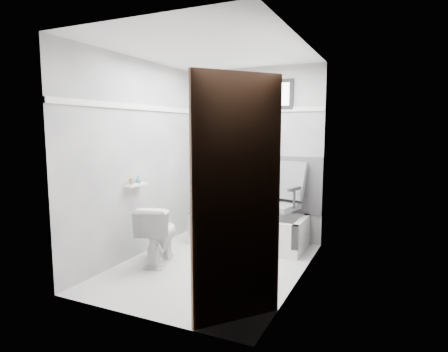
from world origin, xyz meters
The scene contains 19 objects.
floor centered at (0.00, 0.00, 0.00)m, with size 2.60×2.60×0.00m, color silver.
ceiling centered at (0.00, 0.00, 2.40)m, with size 2.60×2.60×0.00m, color silver.
wall_back centered at (0.00, 1.30, 1.20)m, with size 2.00×0.02×2.40m, color gray.
wall_front centered at (0.00, -1.30, 1.20)m, with size 2.00×0.02×2.40m, color gray.
wall_left centered at (-1.00, 0.00, 1.20)m, with size 0.02×2.60×2.40m, color gray.
wall_right centered at (1.00, 0.00, 1.20)m, with size 0.02×2.60×2.40m, color gray.
bathtub centered at (0.11, 0.93, 0.21)m, with size 1.50×0.70×0.42m, color white, non-canonical shape.
office_chair centered at (0.46, 0.98, 0.63)m, with size 0.59×0.59×1.02m, color slate, non-canonical shape.
toilet centered at (-0.62, -0.14, 0.34)m, with size 0.39×0.69×0.68m, color white.
door centered at (0.98, -1.28, 1.00)m, with size 0.78×0.78×2.00m, color #51311E, non-canonical shape.
window centered at (0.25, 1.29, 2.02)m, with size 0.66×0.04×0.40m, color black, non-canonical shape.
backerboard centered at (0.25, 1.29, 0.80)m, with size 1.50×0.02×0.78m, color #4C4C4F.
trim_back centered at (0.00, 1.29, 1.82)m, with size 2.00×0.02×0.06m, color white.
trim_left centered at (-0.99, 0.00, 1.82)m, with size 0.02×2.60×0.06m, color white.
pole centered at (-0.12, 1.06, 1.05)m, with size 0.02×0.02×1.95m, color silver.
shelf centered at (-0.93, -0.13, 0.90)m, with size 0.10×0.32×0.03m, color white.
soap_bottle_a centered at (-0.94, -0.21, 0.97)m, with size 0.04×0.04×0.09m, color #9A764D.
soap_bottle_b centered at (-0.94, -0.07, 0.96)m, with size 0.07×0.07×0.10m, color slate.
faucet centered at (-0.20, 1.27, 0.55)m, with size 0.26×0.10×0.16m, color silver, non-canonical shape.
Camera 1 is at (1.86, -3.68, 1.57)m, focal length 30.00 mm.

